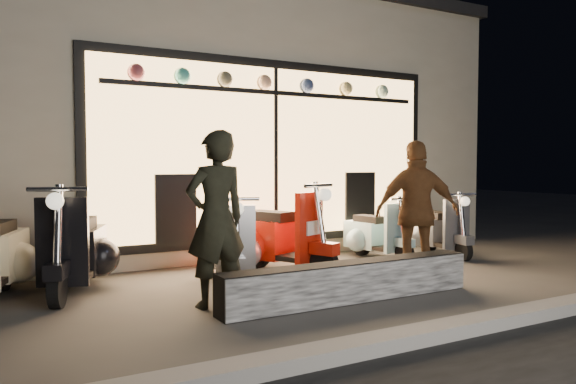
% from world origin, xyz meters
% --- Properties ---
extents(ground, '(40.00, 40.00, 0.00)m').
position_xyz_m(ground, '(0.00, 0.00, 0.00)').
color(ground, '#383533').
rests_on(ground, ground).
extents(kerb, '(40.00, 0.25, 0.12)m').
position_xyz_m(kerb, '(0.00, -2.00, 0.06)').
color(kerb, slate).
rests_on(kerb, ground).
extents(shop_building, '(10.20, 6.23, 4.20)m').
position_xyz_m(shop_building, '(0.00, 4.98, 2.10)').
color(shop_building, beige).
rests_on(shop_building, ground).
extents(graffiti_barrier, '(2.85, 0.28, 0.40)m').
position_xyz_m(graffiti_barrier, '(0.28, -0.65, 0.20)').
color(graffiti_barrier, black).
rests_on(graffiti_barrier, ground).
extents(scooter_silver, '(0.73, 1.37, 0.98)m').
position_xyz_m(scooter_silver, '(-0.33, 0.93, 0.39)').
color(scooter_silver, black).
rests_on(scooter_silver, ground).
extents(scooter_red, '(0.89, 1.51, 1.10)m').
position_xyz_m(scooter_red, '(0.35, 1.16, 0.44)').
color(scooter_red, black).
rests_on(scooter_red, ground).
extents(scooter_black, '(0.87, 1.55, 1.12)m').
position_xyz_m(scooter_black, '(-2.04, 1.25, 0.45)').
color(scooter_black, black).
rests_on(scooter_black, ground).
extents(scooter_blue, '(0.48, 1.23, 0.88)m').
position_xyz_m(scooter_blue, '(2.11, 1.35, 0.35)').
color(scooter_blue, black).
rests_on(scooter_blue, ground).
extents(scooter_grey, '(0.57, 1.30, 0.92)m').
position_xyz_m(scooter_grey, '(3.17, 1.10, 0.37)').
color(scooter_grey, black).
rests_on(scooter_grey, ground).
extents(man, '(0.66, 0.46, 1.71)m').
position_xyz_m(man, '(-0.98, -0.18, 0.86)').
color(man, black).
rests_on(man, ground).
extents(woman, '(1.05, 0.79, 1.66)m').
position_xyz_m(woman, '(1.49, -0.29, 0.83)').
color(woman, brown).
rests_on(woman, ground).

